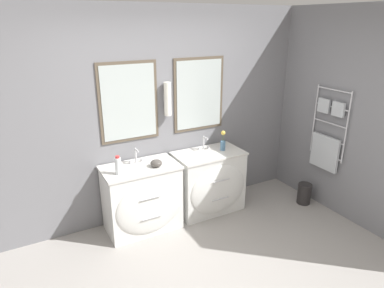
# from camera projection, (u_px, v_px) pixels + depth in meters

# --- Properties ---
(wall_back) EXTENTS (5.76, 0.17, 2.60)m
(wall_back) POSITION_uv_depth(u_px,v_px,m) (153.00, 116.00, 4.18)
(wall_back) COLOR slate
(wall_back) RESTS_ON ground_plane
(wall_right) EXTENTS (0.13, 3.48, 2.60)m
(wall_right) POSITION_uv_depth(u_px,v_px,m) (335.00, 114.00, 4.35)
(wall_right) COLOR slate
(wall_right) RESTS_ON ground_plane
(vanity_left) EXTENTS (0.89, 0.58, 0.82)m
(vanity_left) POSITION_uv_depth(u_px,v_px,m) (143.00, 198.00, 4.07)
(vanity_left) COLOR white
(vanity_left) RESTS_ON ground_plane
(vanity_right) EXTENTS (0.89, 0.58, 0.82)m
(vanity_right) POSITION_uv_depth(u_px,v_px,m) (210.00, 182.00, 4.49)
(vanity_right) COLOR white
(vanity_right) RESTS_ON ground_plane
(faucet_left) EXTENTS (0.17, 0.12, 0.18)m
(faucet_left) POSITION_uv_depth(u_px,v_px,m) (136.00, 156.00, 4.03)
(faucet_left) COLOR silver
(faucet_left) RESTS_ON vanity_left
(faucet_right) EXTENTS (0.17, 0.12, 0.18)m
(faucet_right) POSITION_uv_depth(u_px,v_px,m) (204.00, 143.00, 4.45)
(faucet_right) COLOR silver
(faucet_right) RESTS_ON vanity_right
(toiletry_bottle) EXTENTS (0.07, 0.07, 0.22)m
(toiletry_bottle) POSITION_uv_depth(u_px,v_px,m) (118.00, 166.00, 3.73)
(toiletry_bottle) COLOR silver
(toiletry_bottle) RESTS_ON vanity_left
(amenity_bowl) EXTENTS (0.14, 0.14, 0.08)m
(amenity_bowl) POSITION_uv_depth(u_px,v_px,m) (156.00, 163.00, 3.95)
(amenity_bowl) COLOR #4C4742
(amenity_bowl) RESTS_ON vanity_left
(flower_vase) EXTENTS (0.06, 0.06, 0.26)m
(flower_vase) POSITION_uv_depth(u_px,v_px,m) (223.00, 142.00, 4.42)
(flower_vase) COLOR teal
(flower_vase) RESTS_ON vanity_right
(waste_bin) EXTENTS (0.19, 0.19, 0.29)m
(waste_bin) POSITION_uv_depth(u_px,v_px,m) (304.00, 193.00, 4.75)
(waste_bin) COLOR #282626
(waste_bin) RESTS_ON ground_plane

